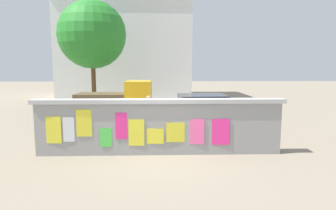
{
  "coord_description": "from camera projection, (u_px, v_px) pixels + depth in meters",
  "views": [
    {
      "loc": [
        -0.01,
        -8.57,
        2.65
      ],
      "look_at": [
        0.33,
        2.38,
        1.14
      ],
      "focal_mm": 31.72,
      "sensor_mm": 36.0,
      "label": 1
    }
  ],
  "objects": [
    {
      "name": "auto_rickshaw_truck",
      "position": [
        119.0,
        100.0,
        14.42
      ],
      "size": [
        3.65,
        1.62,
        1.85
      ],
      "color": "black",
      "rests_on": "ground"
    },
    {
      "name": "poster_wall",
      "position": [
        159.0,
        126.0,
        8.73
      ],
      "size": [
        7.36,
        0.42,
        1.64
      ],
      "color": "gray",
      "rests_on": "ground"
    },
    {
      "name": "person_walking",
      "position": [
        149.0,
        114.0,
        9.96
      ],
      "size": [
        0.37,
        0.37,
        1.62
      ],
      "color": "#D83F72",
      "rests_on": "ground"
    },
    {
      "name": "motorcycle",
      "position": [
        85.0,
        127.0,
        10.43
      ],
      "size": [
        1.87,
        0.68,
        0.87
      ],
      "color": "black",
      "rests_on": "ground"
    },
    {
      "name": "building_background",
      "position": [
        126.0,
        47.0,
        24.55
      ],
      "size": [
        10.79,
        5.16,
        8.16
      ],
      "color": "white",
      "rests_on": "ground"
    },
    {
      "name": "tree_roadside",
      "position": [
        92.0,
        35.0,
        17.97
      ],
      "size": [
        4.12,
        4.12,
        6.5
      ],
      "color": "brown",
      "rests_on": "ground"
    },
    {
      "name": "ground",
      "position": [
        159.0,
        111.0,
        16.77
      ],
      "size": [
        60.0,
        60.0,
        0.0
      ],
      "primitive_type": "plane",
      "color": "gray"
    },
    {
      "name": "car_parked",
      "position": [
        206.0,
        111.0,
        12.36
      ],
      "size": [
        3.9,
        1.94,
        1.4
      ],
      "color": "black",
      "rests_on": "ground"
    }
  ]
}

